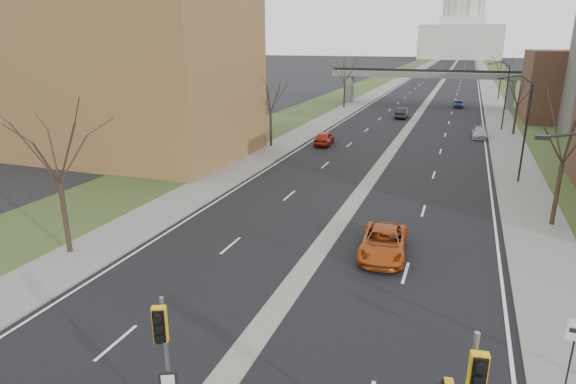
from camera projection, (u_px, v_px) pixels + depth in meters
The scene contains 24 objects.
road_surface at pixel (445, 78), 149.82m from camera, with size 20.00×600.00×0.01m, color black.
median_strip at pixel (445, 78), 149.82m from camera, with size 1.20×600.00×0.02m, color gray.
sidewalk_right at pixel (486, 79), 145.86m from camera, with size 4.00×600.00×0.12m, color gray.
sidewalk_left at pixel (405, 77), 153.74m from camera, with size 4.00×600.00×0.12m, color gray.
grass_verge_right at pixel (507, 80), 143.89m from camera, with size 8.00×600.00×0.10m, color #32431F.
grass_verge_left at pixel (387, 77), 155.71m from camera, with size 8.00×600.00×0.10m, color #32431F.
apartment_building at pixel (118, 44), 47.64m from camera, with size 25.00×16.00×22.00m, color olive.
pedestrian_bridge at pixel (427, 79), 85.71m from camera, with size 34.00×3.00×6.45m.
capitol at pixel (462, 28), 296.32m from camera, with size 48.00×42.00×55.75m.
streetlight_mid at pixel (519, 98), 38.51m from camera, with size 2.61×0.20×8.70m.
streetlight_far at pixel (502, 76), 61.78m from camera, with size 2.61×0.20×8.70m.
tree_left_a at pixel (53, 137), 25.00m from camera, with size 7.20×7.20×9.40m.
tree_left_b at pixel (270, 90), 51.97m from camera, with size 6.75×6.75×8.81m.
tree_left_c at pixel (345, 67), 82.15m from camera, with size 7.65×7.65×9.99m.
tree_right_a at pixel (569, 123), 29.00m from camera, with size 7.20×7.20×9.40m.
tree_right_b at pixel (520, 88), 58.78m from camera, with size 6.30×6.30×8.22m.
tree_right_c at pixel (503, 63), 94.20m from camera, with size 7.65×7.65×9.99m.
signal_pole_median at pixel (164, 348), 13.30m from camera, with size 0.69×0.79×4.74m.
speed_limit_sign at pixel (574, 343), 15.63m from camera, with size 0.60×0.07×2.78m.
car_left_near at pixel (324, 138), 54.70m from camera, with size 1.82×4.53×1.54m, color #A92413.
car_left_far at pixel (402, 113), 73.41m from camera, with size 1.64×4.69×1.55m, color black.
car_right_near at pixel (384, 243), 26.58m from camera, with size 2.46×5.33×1.48m, color #A74211.
car_right_mid at pixel (480, 133), 58.40m from camera, with size 1.72×4.24×1.23m, color #A2A2A9.
car_right_far at pixel (458, 104), 84.80m from camera, with size 1.60×3.97×1.35m, color navy.
Camera 1 is at (7.00, -10.98, 11.45)m, focal length 30.00 mm.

